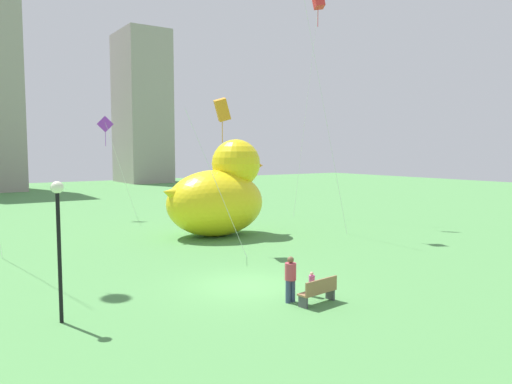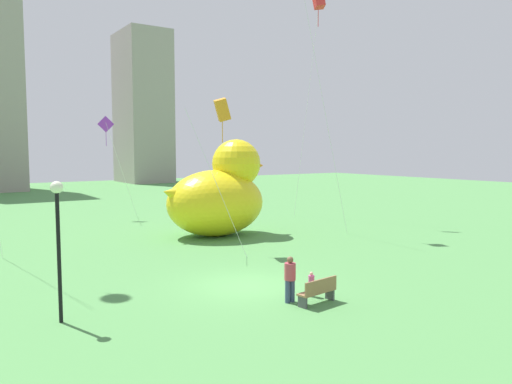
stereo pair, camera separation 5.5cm
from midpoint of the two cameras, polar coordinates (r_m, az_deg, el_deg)
name	(u,v)px [view 2 (the right image)]	position (r m, az deg, el deg)	size (l,w,h in m)	color
ground_plane	(245,286)	(19.63, -1.15, -10.78)	(140.00, 140.00, 0.00)	#4E8D49
park_bench	(318,291)	(17.39, 7.32, -11.27)	(1.61, 0.65, 0.90)	olive
person_adult	(290,277)	(17.38, 4.05, -9.80)	(0.40, 0.40, 1.62)	#38476B
person_child	(311,283)	(18.22, 6.51, -10.41)	(0.22, 0.22, 0.91)	silver
giant_inflatable_duck	(219,195)	(30.51, -4.22, -0.32)	(7.21, 4.63, 5.98)	yellow
lamppost	(58,224)	(16.09, -21.87, -3.50)	(0.38, 0.38, 4.37)	black
kite_purple	(107,127)	(40.22, -16.87, 7.17)	(2.81, 2.44, 7.96)	silver
kite_orange	(222,110)	(25.95, -3.87, 9.41)	(2.75, 2.63, 8.05)	silver
kite_red	(319,1)	(33.56, 7.30, 21.08)	(2.90, 2.53, 15.45)	silver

